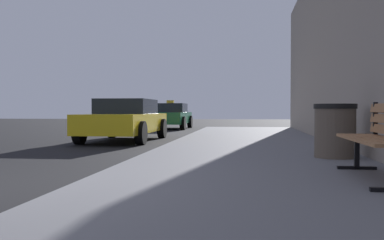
% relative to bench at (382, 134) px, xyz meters
% --- Properties ---
extents(sidewalk, '(4.00, 32.00, 0.15)m').
position_rel_bench_xyz_m(sidewalk, '(-1.39, -0.87, -0.59)').
color(sidewalk, slate).
rests_on(sidewalk, ground_plane).
extents(bench, '(0.52, 1.86, 0.89)m').
position_rel_bench_xyz_m(bench, '(0.00, 0.00, 0.00)').
color(bench, '#9E6B42').
rests_on(bench, sidewalk).
extents(trash_bin, '(0.69, 0.69, 0.89)m').
position_rel_bench_xyz_m(trash_bin, '(-0.08, 2.25, -0.07)').
color(trash_bin, brown).
rests_on(trash_bin, sidewalk).
extents(car_yellow, '(1.94, 4.55, 1.27)m').
position_rel_bench_xyz_m(car_yellow, '(-5.21, 7.72, -0.02)').
color(car_yellow, yellow).
rests_on(car_yellow, ground_plane).
extents(car_green, '(1.94, 4.05, 1.43)m').
position_rel_bench_xyz_m(car_green, '(-5.37, 16.31, -0.02)').
color(car_green, '#196638').
rests_on(car_green, ground_plane).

